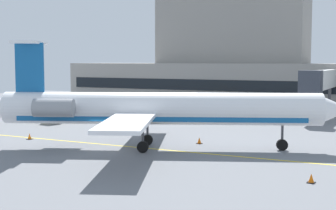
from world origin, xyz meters
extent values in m
cube|color=slate|center=(0.00, 0.00, -0.05)|extent=(120.00, 120.00, 0.10)
cube|color=yellow|center=(0.00, 2.32, 0.00)|extent=(108.00, 0.24, 0.01)
cube|color=red|center=(-6.58, 12.67, 0.00)|extent=(0.30, 8.00, 0.01)
cube|color=gray|center=(-0.61, 45.26, 3.33)|extent=(67.94, 10.51, 6.65)
cube|color=gray|center=(-6.79, 47.88, 12.68)|extent=(25.26, 7.36, 12.05)
cube|color=black|center=(-0.61, 39.95, 3.26)|extent=(65.22, 0.12, 1.74)
cube|color=silver|center=(10.95, 32.72, 4.71)|extent=(1.40, 14.55, 2.40)
cube|color=#2D333D|center=(10.95, 24.55, 4.71)|extent=(2.40, 2.00, 2.64)
cylinder|color=#4C4C51|center=(10.95, 38.50, 1.75)|extent=(0.44, 0.44, 3.51)
cylinder|color=#4C4C51|center=(10.95, 26.25, 1.75)|extent=(0.44, 0.44, 3.51)
cylinder|color=white|center=(3.38, 2.52, 3.30)|extent=(24.46, 12.24, 2.58)
cube|color=#145999|center=(3.38, 2.52, 2.59)|extent=(22.02, 11.02, 0.47)
cone|color=white|center=(15.95, 7.80, 3.30)|extent=(3.60, 3.44, 2.53)
cube|color=white|center=(-0.72, 7.56, 2.91)|extent=(6.67, 10.30, 0.28)
cube|color=white|center=(4.11, -3.93, 2.91)|extent=(6.67, 10.30, 0.28)
cylinder|color=gray|center=(-4.91, 1.25, 3.49)|extent=(3.41, 2.51, 1.42)
cylinder|color=gray|center=(-3.33, -2.51, 3.49)|extent=(3.41, 2.51, 1.42)
cube|color=#145999|center=(-6.47, -1.62, 6.58)|extent=(2.24, 1.12, 3.98)
cube|color=white|center=(-6.47, -1.62, 8.57)|extent=(3.27, 4.51, 0.20)
cylinder|color=#3F3F44|center=(12.30, 6.27, 1.45)|extent=(0.20, 0.20, 1.56)
cylinder|color=black|center=(12.30, 6.27, 0.45)|extent=(0.97, 0.67, 0.90)
cylinder|color=#3F3F44|center=(1.56, 3.58, 1.45)|extent=(0.20, 0.20, 1.56)
cylinder|color=black|center=(1.56, 3.58, 0.45)|extent=(0.97, 0.67, 0.90)
cylinder|color=#3F3F44|center=(2.86, 0.48, 1.45)|extent=(0.20, 0.20, 1.56)
cylinder|color=black|center=(2.86, 0.48, 0.45)|extent=(0.97, 0.67, 0.90)
cube|color=#E5B20C|center=(-15.29, 13.21, 0.59)|extent=(2.53, 4.39, 0.48)
cube|color=#C3970A|center=(-15.48, 12.06, 1.48)|extent=(1.94, 1.91, 1.29)
cylinder|color=black|center=(-14.59, 11.62, 0.35)|extent=(0.39, 0.74, 0.70)
cylinder|color=black|center=(-16.45, 11.93, 0.35)|extent=(0.39, 0.74, 0.70)
cylinder|color=black|center=(-14.12, 14.48, 0.35)|extent=(0.39, 0.74, 0.70)
cylinder|color=black|center=(-15.98, 14.79, 0.35)|extent=(0.39, 0.74, 0.70)
cone|color=orange|center=(-9.56, 1.56, 0.28)|extent=(0.36, 0.36, 0.55)
cube|color=black|center=(-9.56, 1.56, 0.02)|extent=(0.47, 0.47, 0.04)
cone|color=orange|center=(16.40, -3.44, 0.28)|extent=(0.36, 0.36, 0.55)
cube|color=black|center=(16.40, -3.44, 0.02)|extent=(0.47, 0.47, 0.04)
cone|color=orange|center=(5.15, 6.29, 0.28)|extent=(0.36, 0.36, 0.55)
cube|color=black|center=(5.15, 6.29, 0.02)|extent=(0.47, 0.47, 0.04)
camera|label=1|loc=(21.73, -32.73, 7.14)|focal=53.24mm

